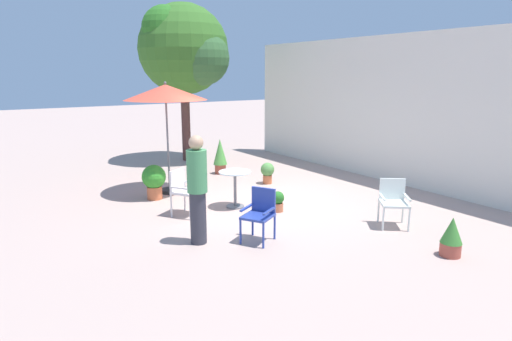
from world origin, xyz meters
The scene contains 14 objects.
ground_plane centered at (0.00, 0.00, 0.00)m, with size 60.00×60.00×0.00m, color tan.
villa_facade centered at (0.00, 3.94, 1.80)m, with size 10.52×0.30×3.60m, color silver.
shade_tree centered at (-5.18, 0.81, 3.39)m, with size 2.82×2.68×4.72m.
patio_umbrella_0 centered at (-1.94, -1.20, 2.24)m, with size 1.83×1.83×2.50m.
cafe_table_0 centered at (-0.13, -0.54, 0.52)m, with size 0.66×0.66×0.75m.
patio_chair_0 centered at (2.38, 1.24, 0.49)m, with size 0.67×0.67×0.83m.
patio_chair_1 centered at (-0.28, -1.61, 0.53)m, with size 0.65×0.66×0.88m.
patio_chair_2 centered at (1.63, -1.14, 0.49)m, with size 0.62×0.63×0.86m.
potted_plant_0 centered at (3.76, 0.86, 0.30)m, with size 0.32×0.32×0.60m.
potted_plant_1 centered at (-1.36, 1.14, 0.30)m, with size 0.34×0.34×0.52m.
potted_plant_2 centered at (0.58, 0.01, 0.22)m, with size 0.26×0.26×0.41m.
potted_plant_3 centered at (-2.98, 0.71, 0.51)m, with size 0.37×0.37×0.95m.
potted_plant_4 centered at (-1.62, -1.69, 0.43)m, with size 0.52×0.52×0.76m.
standing_person centered at (1.18, -2.03, 0.91)m, with size 0.45×0.45×1.75m.
Camera 1 is at (7.22, -4.98, 2.69)m, focal length 30.67 mm.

